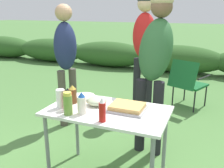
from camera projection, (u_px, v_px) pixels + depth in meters
name	position (u px, v px, depth m)	size (l,w,h in m)	color
shrub_hedge	(178.00, 59.00, 6.58)	(14.40, 0.90, 0.72)	#2D5623
folding_table	(107.00, 117.00, 2.28)	(1.10, 0.64, 0.74)	silver
food_tray	(127.00, 107.00, 2.24)	(0.33, 0.28, 0.06)	#9E9EA3
plate_stack	(84.00, 97.00, 2.53)	(0.21, 0.21, 0.04)	white
mixing_bowl	(97.00, 101.00, 2.36)	(0.19, 0.19, 0.08)	#ADBC99
paper_cup_stack	(61.00, 99.00, 2.29)	(0.08, 0.08, 0.17)	white
relish_jar	(68.00, 104.00, 2.13)	(0.08, 0.08, 0.20)	olive
ketchup_bottle	(102.00, 110.00, 2.00)	(0.06, 0.06, 0.21)	red
hot_sauce_bottle	(68.00, 99.00, 2.24)	(0.07, 0.07, 0.20)	#CC4214
beer_bottle	(73.00, 95.00, 2.40)	(0.08, 0.08, 0.18)	brown
mayo_bottle	(82.00, 104.00, 2.15)	(0.08, 0.08, 0.20)	silver
standing_person_with_beanie	(155.00, 55.00, 2.75)	(0.42, 0.55, 1.78)	black
standing_person_in_dark_puffer	(66.00, 54.00, 3.39)	(0.36, 0.40, 1.68)	#4C473D
standing_person_in_navy_coat	(144.00, 40.00, 3.84)	(0.37, 0.27, 1.83)	black
camp_chair_green_behind_table	(187.00, 81.00, 4.13)	(0.66, 0.72, 0.83)	#19602D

